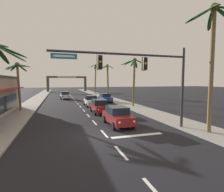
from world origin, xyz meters
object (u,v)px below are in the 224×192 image
(palm_right_nearest, at_px, (213,41))
(palm_right_third, at_px, (108,75))
(sedan_parked_nearest_kerb, at_px, (105,98))
(palm_right_farthest, at_px, (95,73))
(sedan_lead_at_stop_bar, at_px, (118,116))
(sedan_oncoming_far, at_px, (65,95))
(palm_right_second, at_px, (134,70))
(traffic_signal_mast, at_px, (146,71))
(palm_left_second, at_px, (18,75))
(sedan_third_in_queue, at_px, (99,106))
(sedan_fifth_in_queue, at_px, (91,101))
(town_gateway_arch, at_px, (67,81))

(palm_right_nearest, relative_size, palm_right_third, 1.19)
(sedan_parked_nearest_kerb, height_order, palm_right_farthest, palm_right_farthest)
(sedan_lead_at_stop_bar, height_order, sedan_oncoming_far, same)
(palm_right_nearest, height_order, palm_right_second, palm_right_nearest)
(traffic_signal_mast, distance_m, palm_right_third, 28.39)
(sedan_lead_at_stop_bar, bearing_deg, palm_right_farthest, 81.07)
(palm_left_second, distance_m, palm_right_nearest, 22.07)
(sedan_third_in_queue, xyz_separation_m, palm_right_nearest, (5.87, -11.14, 6.00))
(sedan_third_in_queue, height_order, sedan_oncoming_far, same)
(sedan_lead_at_stop_bar, bearing_deg, traffic_signal_mast, -61.27)
(sedan_lead_at_stop_bar, bearing_deg, sedan_fifth_in_queue, 90.33)
(sedan_fifth_in_queue, xyz_separation_m, town_gateway_arch, (-1.74, 41.56, 3.07))
(sedan_oncoming_far, xyz_separation_m, palm_right_third, (9.85, -0.49, 4.52))
(palm_right_third, height_order, palm_right_farthest, palm_right_farthest)
(sedan_lead_at_stop_bar, xyz_separation_m, sedan_parked_nearest_kerb, (3.51, 17.64, 0.00))
(palm_right_second, xyz_separation_m, palm_right_third, (-0.12, 14.93, -0.27))
(sedan_oncoming_far, distance_m, palm_right_nearest, 32.40)
(sedan_fifth_in_queue, relative_size, town_gateway_arch, 0.30)
(sedan_third_in_queue, relative_size, sedan_oncoming_far, 0.99)
(palm_right_nearest, bearing_deg, palm_left_second, 135.85)
(palm_right_third, bearing_deg, traffic_signal_mast, -99.61)
(sedan_third_in_queue, xyz_separation_m, sedan_parked_nearest_kerb, (3.67, 11.05, 0.00))
(traffic_signal_mast, distance_m, sedan_fifth_in_queue, 16.32)
(sedan_parked_nearest_kerb, relative_size, town_gateway_arch, 0.30)
(sedan_oncoming_far, relative_size, sedan_parked_nearest_kerb, 1.01)
(sedan_fifth_in_queue, bearing_deg, palm_right_nearest, -71.92)
(town_gateway_arch, bearing_deg, palm_right_second, -79.63)
(palm_right_nearest, bearing_deg, traffic_signal_mast, 155.51)
(palm_left_second, bearing_deg, palm_right_second, -1.06)
(sedan_third_in_queue, height_order, palm_right_farthest, palm_right_farthest)
(town_gateway_arch, bearing_deg, sedan_parked_nearest_kerb, -81.83)
(palm_left_second, bearing_deg, sedan_parked_nearest_kerb, 26.91)
(sedan_lead_at_stop_bar, bearing_deg, palm_left_second, 133.07)
(palm_left_second, height_order, palm_right_farthest, palm_right_farthest)
(sedan_fifth_in_queue, distance_m, town_gateway_arch, 41.71)
(sedan_third_in_queue, height_order, palm_right_second, palm_right_second)
(sedan_parked_nearest_kerb, height_order, town_gateway_arch, town_gateway_arch)
(traffic_signal_mast, xyz_separation_m, sedan_fifth_in_queue, (-1.50, 15.77, -3.91))
(sedan_parked_nearest_kerb, bearing_deg, sedan_fifth_in_queue, -128.76)
(sedan_lead_at_stop_bar, distance_m, palm_right_nearest, 9.45)
(sedan_fifth_in_queue, height_order, palm_left_second, palm_left_second)
(sedan_lead_at_stop_bar, bearing_deg, town_gateway_arch, 91.90)
(traffic_signal_mast, relative_size, sedan_oncoming_far, 2.36)
(sedan_lead_at_stop_bar, xyz_separation_m, palm_right_second, (6.28, 10.45, 4.79))
(palm_right_third, bearing_deg, palm_left_second, -137.94)
(palm_right_second, height_order, town_gateway_arch, palm_right_second)
(traffic_signal_mast, distance_m, sedan_oncoming_far, 29.18)
(sedan_fifth_in_queue, xyz_separation_m, palm_right_nearest, (5.79, -17.72, 6.00))
(sedan_oncoming_far, bearing_deg, palm_right_nearest, -72.83)
(palm_right_farthest, bearing_deg, palm_left_second, -118.98)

